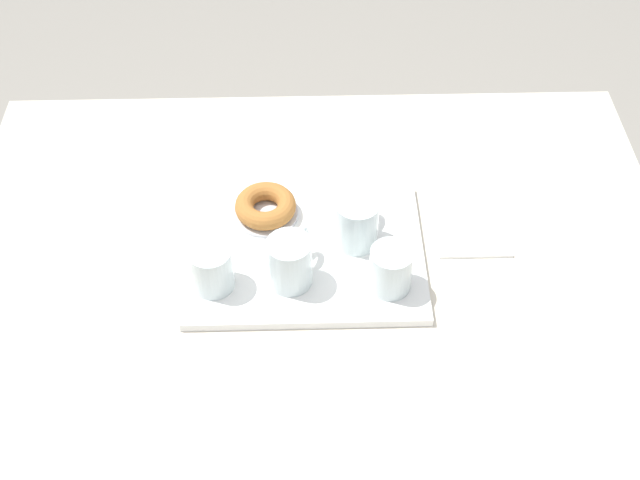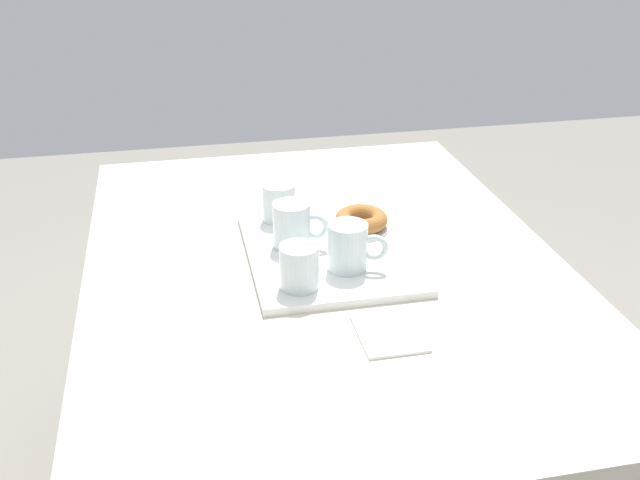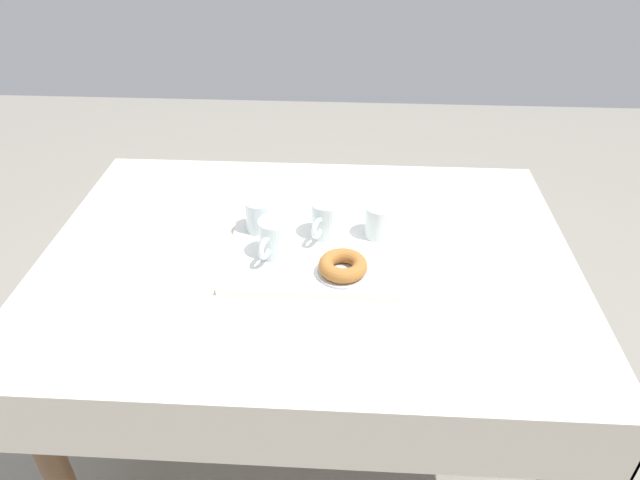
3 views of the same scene
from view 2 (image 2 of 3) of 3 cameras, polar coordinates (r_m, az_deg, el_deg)
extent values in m
cube|color=beige|center=(1.55, 0.33, -2.13)|extent=(1.33, 0.97, 0.04)
cube|color=beige|center=(1.75, 16.04, -3.04)|extent=(1.33, 0.01, 0.14)
cube|color=beige|center=(1.58, -17.20, -6.58)|extent=(1.33, 0.01, 0.14)
cube|color=beige|center=(2.17, -3.35, 4.02)|extent=(0.01, 0.97, 0.14)
cylinder|color=brown|center=(2.31, 6.90, -2.85)|extent=(0.06, 0.06, 0.73)
cylinder|color=brown|center=(2.21, -12.95, -4.85)|extent=(0.06, 0.06, 0.73)
cube|color=white|center=(1.55, 0.63, -0.90)|extent=(0.43, 0.33, 0.02)
cylinder|color=silver|center=(1.45, 2.14, -0.51)|extent=(0.08, 0.08, 0.10)
cylinder|color=#84380F|center=(1.46, 2.14, -0.84)|extent=(0.07, 0.07, 0.07)
torus|color=silver|center=(1.45, 4.19, -0.57)|extent=(0.03, 0.06, 0.06)
cylinder|color=silver|center=(1.54, -2.20, 1.17)|extent=(0.08, 0.08, 0.10)
cylinder|color=#84380F|center=(1.54, -2.19, 0.85)|extent=(0.07, 0.07, 0.07)
torus|color=silver|center=(1.53, -0.30, 1.07)|extent=(0.03, 0.06, 0.06)
cylinder|color=silver|center=(1.39, -1.61, -2.07)|extent=(0.07, 0.07, 0.09)
cylinder|color=silver|center=(1.40, -1.60, -2.80)|extent=(0.06, 0.06, 0.04)
cylinder|color=silver|center=(1.66, -3.17, 2.92)|extent=(0.07, 0.07, 0.09)
cylinder|color=silver|center=(1.67, -3.15, 2.32)|extent=(0.06, 0.06, 0.04)
cylinder|color=silver|center=(1.63, 3.17, 0.93)|extent=(0.12, 0.12, 0.01)
torus|color=#A3662D|center=(1.62, 3.19, 1.60)|extent=(0.11, 0.11, 0.04)
cube|color=white|center=(1.31, 5.34, -7.13)|extent=(0.14, 0.11, 0.01)
camera|label=1|loc=(1.58, -48.43, 34.43)|focal=46.70mm
camera|label=3|loc=(2.04, 37.81, 25.23)|focal=32.34mm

